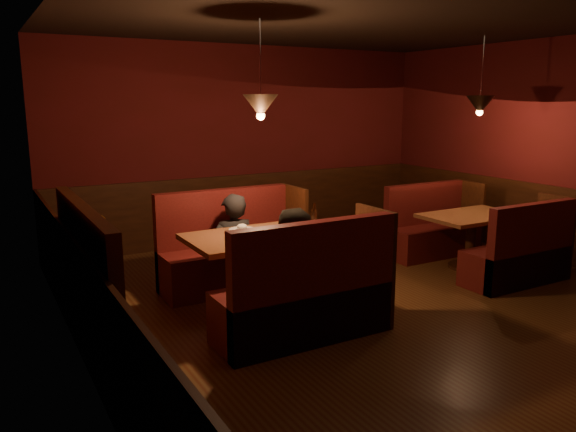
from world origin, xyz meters
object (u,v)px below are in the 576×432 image
main_bench_near (309,301)px  diner_a (233,227)px  main_table (263,252)px  second_bench_far (431,232)px  main_bench_far (231,256)px  second_bench_near (521,258)px  diner_b (297,251)px  second_table (472,228)px

main_bench_near → diner_a: 1.58m
diner_a → main_table: bearing=95.2°
main_table → second_bench_far: (2.98, 0.74, -0.30)m
main_bench_near → main_bench_far: bearing=90.0°
main_bench_far → second_bench_near: main_bench_far is taller
main_bench_near → diner_a: diner_a is taller
main_bench_near → diner_a: (-0.04, 1.53, 0.37)m
main_table → diner_b: bearing=-85.7°
main_bench_far → diner_a: (-0.04, -0.15, 0.37)m
main_table → main_bench_far: 0.88m
main_bench_near → second_table: bearing=16.0°
second_bench_near → main_table: bearing=166.0°
main_table → diner_a: diner_a is taller
main_bench_near → second_bench_far: bearing=28.1°
second_table → diner_a: (-2.98, 0.69, 0.21)m
second_table → second_bench_near: bearing=-87.8°
second_bench_near → diner_a: bearing=154.6°
main_table → second_table: 2.95m
main_table → second_bench_far: main_table is taller
second_table → diner_a: size_ratio=0.85×
main_bench_near → diner_a: size_ratio=1.12×
main_bench_far → second_bench_far: 2.97m
second_bench_far → second_bench_near: 1.48m
main_bench_near → second_bench_near: (2.96, 0.10, -0.04)m
main_bench_far → second_bench_far: main_bench_far is taller
second_bench_near → diner_a: diner_a is taller
main_bench_far → diner_b: size_ratio=1.09×
main_table → second_bench_near: main_table is taller
diner_a → diner_b: bearing=96.1°
main_bench_far → main_table: bearing=-91.1°
main_bench_near → second_table: main_bench_near is taller
main_bench_far → second_bench_near: (2.96, -1.58, -0.04)m
diner_b → second_bench_near: bearing=-26.2°
main_table → second_bench_near: bearing=-14.0°
second_bench_near → second_table: bearing=92.2°
second_bench_far → diner_a: bearing=-179.0°
second_bench_far → diner_b: bearing=-155.5°
main_table → main_bench_far: bearing=88.9°
diner_b → main_bench_far: bearing=67.7°
main_bench_far → diner_a: size_ratio=1.12×
main_bench_far → second_bench_far: size_ratio=1.19×
main_table → second_bench_near: (2.98, -0.74, -0.30)m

